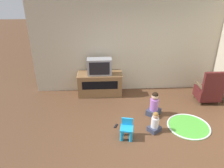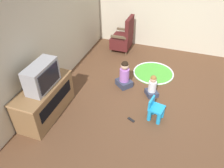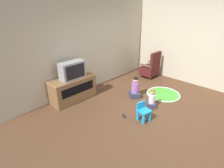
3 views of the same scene
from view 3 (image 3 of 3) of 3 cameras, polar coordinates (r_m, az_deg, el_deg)
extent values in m
plane|color=brown|center=(4.72, 13.26, -8.67)|extent=(30.00, 30.00, 0.00)
cube|color=beige|center=(5.50, -8.16, 12.60)|extent=(5.60, 0.12, 2.85)
cube|color=beige|center=(6.35, 29.29, 11.38)|extent=(0.12, 5.41, 2.85)
cube|color=brown|center=(5.10, -12.61, -1.57)|extent=(1.28, 0.52, 0.68)
cube|color=#A97C50|center=(4.97, -12.95, 1.85)|extent=(1.30, 0.53, 0.02)
cube|color=black|center=(4.86, -10.93, -1.66)|extent=(1.02, 0.01, 0.25)
cube|color=#939399|center=(4.84, -12.85, 4.39)|extent=(0.69, 0.30, 0.47)
cube|color=black|center=(4.71, -11.79, 3.96)|extent=(0.57, 0.02, 0.37)
cylinder|color=brown|center=(7.19, 11.55, 3.75)|extent=(0.04, 0.04, 0.10)
cylinder|color=brown|center=(6.78, 9.11, 2.67)|extent=(0.04, 0.04, 0.10)
cylinder|color=brown|center=(6.98, 14.61, 2.81)|extent=(0.04, 0.04, 0.10)
cylinder|color=brown|center=(6.55, 12.29, 1.64)|extent=(0.04, 0.04, 0.10)
cube|color=#4C1919|center=(6.80, 12.05, 4.36)|extent=(0.62, 0.53, 0.31)
cube|color=#4C1919|center=(6.55, 14.03, 7.53)|extent=(0.58, 0.10, 0.58)
cube|color=brown|center=(6.94, 13.47, 6.88)|extent=(0.07, 0.45, 0.05)
cube|color=brown|center=(6.50, 10.93, 5.92)|extent=(0.07, 0.45, 0.05)
cylinder|color=#1E99DB|center=(4.16, 10.24, -11.04)|extent=(0.08, 0.08, 0.28)
cylinder|color=#1E99DB|center=(4.28, 12.18, -10.08)|extent=(0.08, 0.08, 0.28)
cylinder|color=#1E99DB|center=(4.26, 8.47, -9.90)|extent=(0.08, 0.08, 0.28)
cylinder|color=#1E99DB|center=(4.38, 10.41, -9.00)|extent=(0.08, 0.08, 0.28)
cube|color=#1E99DB|center=(4.20, 10.46, -8.62)|extent=(0.32, 0.31, 0.04)
cube|color=#1E99DB|center=(4.22, 9.44, -6.77)|extent=(0.25, 0.08, 0.17)
cylinder|color=green|center=(5.64, 16.40, -3.20)|extent=(1.02, 1.02, 0.01)
torus|color=silver|center=(5.64, 16.40, -3.15)|extent=(1.02, 1.02, 0.04)
cube|color=#33384C|center=(4.89, 12.72, -6.53)|extent=(0.35, 0.34, 0.11)
cylinder|color=silver|center=(4.80, 12.92, -4.68)|extent=(0.17, 0.17, 0.25)
sphere|color=#D8AD8C|center=(4.72, 13.13, -2.66)|extent=(0.14, 0.14, 0.14)
sphere|color=olive|center=(4.71, 13.16, -2.40)|extent=(0.13, 0.13, 0.13)
cube|color=#33384C|center=(5.30, 7.42, -3.38)|extent=(0.43, 0.44, 0.14)
cylinder|color=#A566BF|center=(5.20, 7.55, -1.16)|extent=(0.22, 0.22, 0.31)
sphere|color=#D8AD8C|center=(5.10, 7.70, 1.26)|extent=(0.18, 0.18, 0.18)
sphere|color=black|center=(5.09, 7.72, 1.58)|extent=(0.16, 0.16, 0.16)
cube|color=black|center=(4.41, 3.99, -10.41)|extent=(0.10, 0.15, 0.02)
camera|label=1|loc=(3.22, 88.00, 15.27)|focal=35.00mm
camera|label=2|loc=(1.78, -58.71, 33.79)|focal=35.00mm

